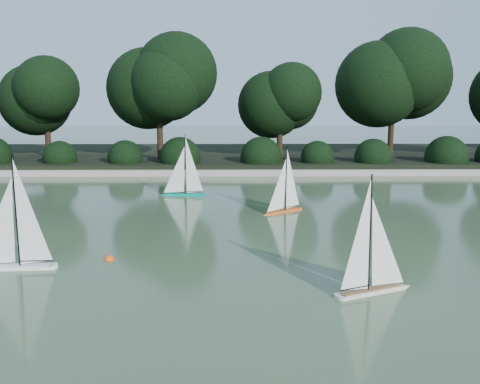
# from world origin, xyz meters

# --- Properties ---
(ground) EXTENTS (80.00, 80.00, 0.00)m
(ground) POSITION_xyz_m (0.00, 0.00, 0.00)
(ground) COLOR #304428
(ground) RESTS_ON ground
(pond_coping) EXTENTS (40.00, 0.35, 0.18)m
(pond_coping) POSITION_xyz_m (0.00, 9.00, 0.09)
(pond_coping) COLOR gray
(pond_coping) RESTS_ON ground
(far_bank) EXTENTS (40.00, 8.00, 0.30)m
(far_bank) POSITION_xyz_m (0.00, 13.00, 0.15)
(far_bank) COLOR black
(far_bank) RESTS_ON ground
(tree_line) EXTENTS (26.31, 3.93, 4.39)m
(tree_line) POSITION_xyz_m (1.23, 11.44, 2.64)
(tree_line) COLOR black
(tree_line) RESTS_ON ground
(shrub_hedge) EXTENTS (29.10, 1.10, 1.10)m
(shrub_hedge) POSITION_xyz_m (0.00, 9.90, 0.45)
(shrub_hedge) COLOR black
(shrub_hedge) RESTS_ON ground
(sailboat_white_a) EXTENTS (1.21, 0.26, 1.64)m
(sailboat_white_a) POSITION_xyz_m (-3.59, 0.11, 0.26)
(sailboat_white_a) COLOR white
(sailboat_white_a) RESTS_ON ground
(sailboat_white_b) EXTENTS (1.05, 0.59, 1.50)m
(sailboat_white_b) POSITION_xyz_m (1.11, -0.82, 0.23)
(sailboat_white_b) COLOR silver
(sailboat_white_b) RESTS_ON ground
(sailboat_orange) EXTENTS (0.90, 0.74, 1.42)m
(sailboat_orange) POSITION_xyz_m (0.38, 3.69, 0.22)
(sailboat_orange) COLOR orange
(sailboat_orange) RESTS_ON ground
(sailboat_teal) EXTENTS (1.13, 0.24, 1.54)m
(sailboat_teal) POSITION_xyz_m (-1.83, 5.66, 0.24)
(sailboat_teal) COLOR #009380
(sailboat_teal) RESTS_ON ground
(race_buoy) EXTENTS (0.14, 0.14, 0.14)m
(race_buoy) POSITION_xyz_m (-2.34, 0.50, 0.00)
(race_buoy) COLOR #FE520D
(race_buoy) RESTS_ON ground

